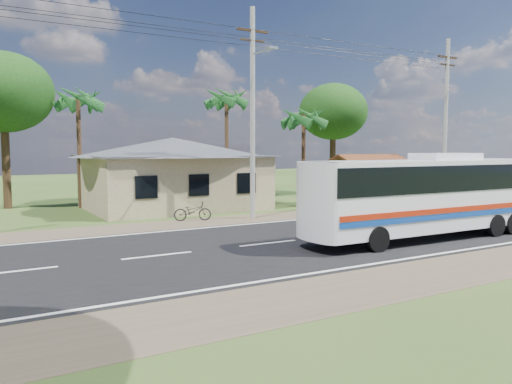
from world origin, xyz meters
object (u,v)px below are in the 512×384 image
Objects in this scene: motorcycle at (193,211)px; waiting_shed at (368,163)px; person at (369,197)px; coach_bus at (429,190)px.

waiting_shed is at bearing -66.74° from motorcycle.
person is (-1.73, -2.00, -2.00)m from waiting_shed.
motorcycle is 1.31× the size of person.
coach_bus is 5.99× the size of motorcycle.
person is at bearing -130.87° from waiting_shed.
coach_bus is 11.66m from motorcycle.
coach_bus is 7.82× the size of person.
coach_bus reaches higher than person.
waiting_shed is 0.46× the size of coach_bus.
coach_bus is at bearing 62.01° from person.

